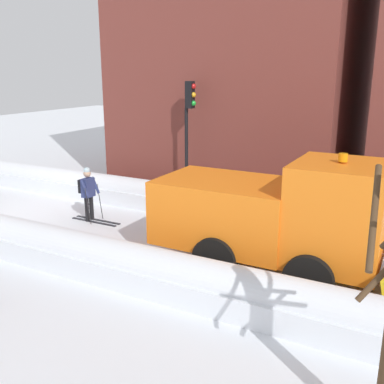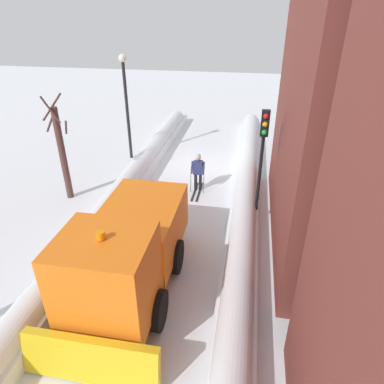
% 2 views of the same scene
% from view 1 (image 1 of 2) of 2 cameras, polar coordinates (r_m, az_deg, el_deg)
% --- Properties ---
extents(ground_plane, '(80.00, 80.00, 0.00)m').
position_cam_1_polar(ground_plane, '(11.75, 14.33, -9.62)').
color(ground_plane, white).
extents(snowbank_left, '(1.10, 36.00, 1.01)m').
position_cam_1_polar(snowbank_left, '(14.01, 17.12, -3.81)').
color(snowbank_left, white).
rests_on(snowbank_left, ground).
extents(snowbank_right, '(1.10, 36.00, 1.00)m').
position_cam_1_polar(snowbank_right, '(9.27, 10.35, -13.50)').
color(snowbank_right, white).
rests_on(snowbank_right, ground).
extents(building_brick_near, '(8.85, 8.96, 13.86)m').
position_cam_1_polar(building_brick_near, '(19.99, 7.58, 21.12)').
color(building_brick_near, brown).
rests_on(building_brick_near, ground).
extents(plow_truck, '(3.20, 5.98, 3.12)m').
position_cam_1_polar(plow_truck, '(10.94, 10.87, -2.99)').
color(plow_truck, orange).
rests_on(plow_truck, ground).
extents(skier, '(0.62, 1.80, 1.81)m').
position_cam_1_polar(skier, '(15.10, -13.09, 0.09)').
color(skier, black).
rests_on(skier, ground).
extents(traffic_light_pole, '(0.28, 0.42, 4.49)m').
position_cam_1_polar(traffic_light_pole, '(15.52, -0.39, 8.97)').
color(traffic_light_pole, black).
rests_on(traffic_light_pole, ground).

